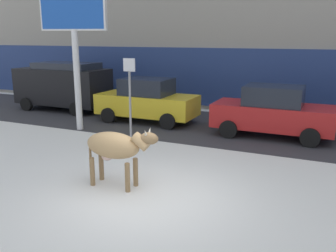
{
  "coord_description": "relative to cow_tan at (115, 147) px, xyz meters",
  "views": [
    {
      "loc": [
        3.6,
        -6.78,
        3.53
      ],
      "look_at": [
        -0.53,
        2.27,
        1.1
      ],
      "focal_mm": 39.25,
      "sensor_mm": 36.0,
      "label": 1
    }
  ],
  "objects": [
    {
      "name": "street_sign",
      "position": [
        -1.8,
        3.78,
        0.68
      ],
      "size": [
        0.44,
        0.08,
        2.82
      ],
      "color": "gray",
      "rests_on": "ground"
    },
    {
      "name": "cow_tan",
      "position": [
        0.0,
        0.0,
        0.0
      ],
      "size": [
        1.9,
        0.62,
        1.54
      ],
      "color": "tan",
      "rests_on": "ground"
    },
    {
      "name": "car_black_van",
      "position": [
        -7.49,
        7.07,
        0.25
      ],
      "size": [
        4.6,
        2.13,
        2.32
      ],
      "color": "black",
      "rests_on": "ground"
    },
    {
      "name": "road_strip",
      "position": [
        0.99,
        6.74,
        -0.99
      ],
      "size": [
        60.0,
        5.6,
        0.01
      ],
      "primitive_type": "cube",
      "color": "#333338",
      "rests_on": "ground"
    },
    {
      "name": "ground_plane",
      "position": [
        0.99,
        -0.28,
        -0.99
      ],
      "size": [
        120.0,
        120.0,
        0.0
      ],
      "primitive_type": "plane",
      "color": "white"
    },
    {
      "name": "car_yellow_sedan",
      "position": [
        -2.55,
        6.46,
        -0.09
      ],
      "size": [
        4.2,
        1.99,
        1.84
      ],
      "color": "gold",
      "rests_on": "ground"
    },
    {
      "name": "car_red_sedan",
      "position": [
        2.66,
        6.24,
        -0.09
      ],
      "size": [
        4.2,
        1.99,
        1.84
      ],
      "color": "red",
      "rests_on": "ground"
    },
    {
      "name": "billboard",
      "position": [
        -4.33,
        4.18,
        3.32
      ],
      "size": [
        2.5,
        0.77,
        5.56
      ],
      "color": "silver",
      "rests_on": "ground"
    }
  ]
}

